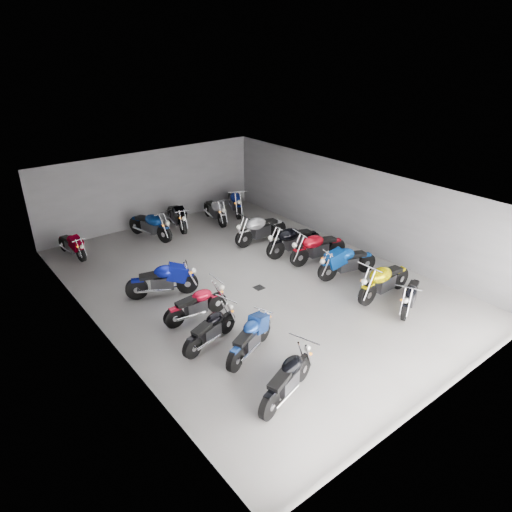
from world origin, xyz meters
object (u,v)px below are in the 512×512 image
object	(u,v)px
motorcycle_left_d	(197,304)
motorcycle_back_e	(215,210)
motorcycle_left_a	(287,379)
motorcycle_left_e	(163,280)
motorcycle_back_f	(235,202)
drain_grate	(259,288)
motorcycle_left_c	(211,329)
motorcycle_right_a	(410,295)
motorcycle_right_e	(293,240)
motorcycle_right_f	(260,229)
motorcycle_left_b	(250,338)
motorcycle_right_b	(384,281)
motorcycle_back_d	(177,216)
motorcycle_back_c	(150,225)
motorcycle_right_c	(347,262)
motorcycle_back_a	(72,245)
motorcycle_right_d	(318,247)

from	to	relation	value
motorcycle_left_d	motorcycle_back_e	distance (m)	7.82
motorcycle_left_a	motorcycle_back_e	distance (m)	11.32
motorcycle_left_e	motorcycle_back_f	bearing A→B (deg)	151.74
drain_grate	motorcycle_left_c	size ratio (longest dim) A/B	0.17
motorcycle_right_a	motorcycle_back_e	distance (m)	9.73
motorcycle_right_e	motorcycle_back_f	distance (m)	5.09
motorcycle_right_f	motorcycle_back_e	distance (m)	3.03
motorcycle_right_f	motorcycle_back_f	bearing A→B (deg)	-16.61
motorcycle_left_b	motorcycle_left_d	xyz separation A→B (m)	(-0.22, 2.27, -0.01)
motorcycle_right_b	motorcycle_back_d	distance (m)	9.42
drain_grate	motorcycle_back_f	size ratio (longest dim) A/B	0.14
motorcycle_back_c	motorcycle_right_a	bearing A→B (deg)	93.86
motorcycle_left_d	motorcycle_right_c	distance (m)	5.49
motorcycle_left_e	motorcycle_right_f	world-z (taller)	motorcycle_right_f
motorcycle_left_a	motorcycle_back_e	bearing A→B (deg)	136.70
motorcycle_right_b	motorcycle_back_e	world-z (taller)	motorcycle_right_b
motorcycle_right_b	motorcycle_left_a	bearing A→B (deg)	104.47
drain_grate	motorcycle_right_c	xyz separation A→B (m)	(2.86, -1.20, 0.54)
motorcycle_left_b	motorcycle_back_f	bearing A→B (deg)	123.60
motorcycle_right_c	motorcycle_back_a	world-z (taller)	motorcycle_right_c
drain_grate	motorcycle_left_b	world-z (taller)	motorcycle_left_b
motorcycle_left_d	motorcycle_back_d	xyz separation A→B (m)	(3.06, 6.62, 0.05)
motorcycle_right_c	motorcycle_back_a	size ratio (longest dim) A/B	1.17
motorcycle_right_b	motorcycle_right_e	size ratio (longest dim) A/B	1.00
motorcycle_right_b	motorcycle_back_a	world-z (taller)	motorcycle_right_b
motorcycle_back_f	motorcycle_right_f	bearing A→B (deg)	95.22
motorcycle_right_d	motorcycle_right_b	bearing A→B (deg)	-173.67
motorcycle_left_a	motorcycle_back_d	xyz separation A→B (m)	(3.14, 10.65, 0.03)
motorcycle_left_b	motorcycle_back_c	distance (m)	8.68
drain_grate	motorcycle_right_e	world-z (taller)	motorcycle_right_e
motorcycle_left_b	motorcycle_left_e	distance (m)	4.08
motorcycle_right_e	motorcycle_left_a	bearing A→B (deg)	143.86
motorcycle_right_a	motorcycle_right_e	bearing A→B (deg)	-22.22
motorcycle_right_c	motorcycle_right_d	xyz separation A→B (m)	(0.03, 1.43, 0.02)
drain_grate	motorcycle_back_d	world-z (taller)	motorcycle_back_d
motorcycle_left_e	motorcycle_right_d	size ratio (longest dim) A/B	0.90
motorcycle_left_b	motorcycle_back_c	size ratio (longest dim) A/B	0.86
motorcycle_right_b	motorcycle_back_c	distance (m)	9.55
motorcycle_back_a	motorcycle_back_c	world-z (taller)	motorcycle_back_c
motorcycle_right_a	motorcycle_right_c	size ratio (longest dim) A/B	0.82
motorcycle_left_a	motorcycle_back_e	world-z (taller)	motorcycle_back_e
motorcycle_left_e	motorcycle_right_e	distance (m)	5.33
motorcycle_right_c	motorcycle_left_a	bearing A→B (deg)	133.13
motorcycle_left_b	motorcycle_back_e	size ratio (longest dim) A/B	0.89
motorcycle_right_a	motorcycle_back_e	world-z (taller)	motorcycle_back_e
motorcycle_right_e	motorcycle_back_f	world-z (taller)	motorcycle_right_e
motorcycle_left_b	motorcycle_back_f	world-z (taller)	motorcycle_back_f
motorcycle_right_f	motorcycle_left_c	bearing A→B (deg)	132.95
motorcycle_right_d	motorcycle_back_a	bearing A→B (deg)	58.15
motorcycle_right_a	motorcycle_right_d	distance (m)	4.04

